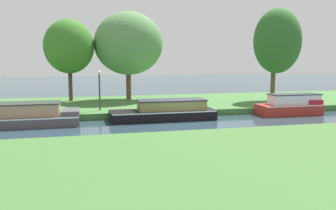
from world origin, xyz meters
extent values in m
plane|color=#29404C|center=(0.00, 0.00, 0.00)|extent=(120.00, 120.00, 0.00)
cube|color=#427236|center=(0.00, 7.00, 0.20)|extent=(72.00, 10.00, 0.40)
cube|color=#406B31|center=(0.00, -9.00, 0.20)|extent=(72.00, 10.00, 0.40)
cube|color=#4E454C|center=(-8.74, 1.20, 0.28)|extent=(5.37, 2.26, 0.57)
cube|color=white|center=(-8.74, 1.20, 0.53)|extent=(5.26, 2.29, 0.07)
cube|color=tan|center=(-9.13, 1.20, 0.90)|extent=(4.01, 1.72, 0.66)
cube|color=#2C342B|center=(-9.13, 1.20, 1.26)|extent=(4.11, 1.81, 0.06)
cube|color=#514E55|center=(-6.52, 1.20, 0.70)|extent=(0.94, 1.90, 0.26)
cube|color=black|center=(-1.18, 1.20, 0.30)|extent=(6.32, 1.88, 0.60)
cube|color=silver|center=(-1.18, 1.20, 0.56)|extent=(6.20, 1.91, 0.07)
cube|color=olive|center=(-0.62, 1.20, 0.89)|extent=(4.02, 1.43, 0.57)
cube|color=#272734|center=(-0.62, 1.20, 1.20)|extent=(4.12, 1.50, 0.06)
cube|color=#AF2C25|center=(7.37, 1.20, 0.35)|extent=(4.25, 1.56, 0.70)
cube|color=silver|center=(7.37, 1.20, 0.66)|extent=(4.16, 1.59, 0.07)
cube|color=white|center=(7.74, 1.20, 1.01)|extent=(3.30, 1.19, 0.62)
cube|color=#262A2F|center=(7.74, 1.20, 1.35)|extent=(3.40, 1.25, 0.06)
cube|color=#B31B2D|center=(8.97, 1.20, 0.85)|extent=(1.06, 1.31, 0.30)
cylinder|color=brown|center=(-6.70, 9.15, 1.94)|extent=(0.31, 0.31, 3.07)
ellipsoid|color=#3B7728|center=(-6.70, 8.63, 4.59)|extent=(3.73, 3.36, 4.07)
cylinder|color=brown|center=(-2.14, 9.33, 1.95)|extent=(0.40, 0.40, 3.11)
ellipsoid|color=#598A50|center=(-2.14, 8.96, 4.87)|extent=(5.44, 4.76, 4.95)
cylinder|color=brown|center=(9.01, 6.12, 2.03)|extent=(0.36, 0.36, 3.25)
ellipsoid|color=#30652B|center=(9.01, 5.67, 5.03)|extent=(3.77, 3.25, 5.01)
cylinder|color=#333338|center=(-4.78, 3.43, 1.54)|extent=(0.10, 0.10, 2.28)
sphere|color=white|center=(-4.78, 3.43, 2.80)|extent=(0.24, 0.24, 0.24)
cylinder|color=#4B3C2E|center=(-8.28, 2.71, 0.65)|extent=(0.20, 0.20, 0.51)
camera|label=1|loc=(-5.94, -19.40, 3.69)|focal=37.98mm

